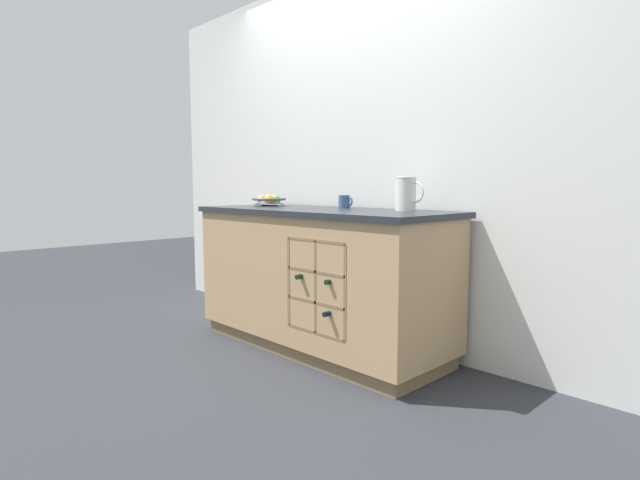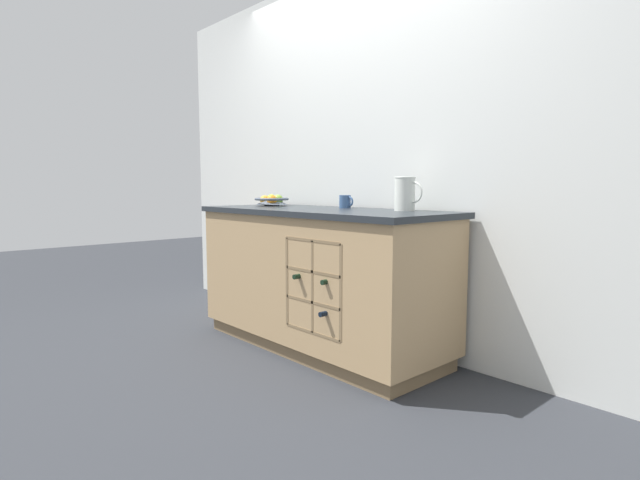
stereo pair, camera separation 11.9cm
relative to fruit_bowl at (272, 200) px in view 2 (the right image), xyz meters
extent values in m
plane|color=#2D3035|center=(0.62, -0.08, -0.95)|extent=(14.00, 14.00, 0.00)
cube|color=silver|center=(0.62, 0.32, 0.33)|extent=(4.40, 0.06, 2.55)
cube|color=olive|center=(0.62, -0.08, -0.90)|extent=(1.68, 0.60, 0.09)
cube|color=tan|center=(0.62, -0.08, -0.47)|extent=(1.74, 0.66, 0.78)
cube|color=#23282D|center=(0.62, -0.08, -0.06)|extent=(1.78, 0.70, 0.03)
cube|color=olive|center=(0.92, -0.31, -0.46)|extent=(0.45, 0.01, 0.52)
cube|color=olive|center=(0.69, -0.36, -0.46)|extent=(0.02, 0.10, 0.52)
cube|color=olive|center=(1.14, -0.36, -0.46)|extent=(0.02, 0.10, 0.52)
cube|color=olive|center=(0.92, -0.36, -0.72)|extent=(0.45, 0.10, 0.02)
cube|color=olive|center=(0.92, -0.36, -0.54)|extent=(0.45, 0.10, 0.02)
cube|color=olive|center=(0.92, -0.36, -0.37)|extent=(0.45, 0.10, 0.02)
cube|color=olive|center=(0.92, -0.36, -0.19)|extent=(0.45, 0.10, 0.02)
cube|color=olive|center=(0.92, -0.36, -0.46)|extent=(0.02, 0.10, 0.52)
cylinder|color=black|center=(1.03, -0.27, -0.58)|extent=(0.08, 0.20, 0.08)
cylinder|color=black|center=(1.03, -0.41, -0.58)|extent=(0.03, 0.09, 0.03)
cylinder|color=black|center=(0.80, -0.26, -0.41)|extent=(0.08, 0.20, 0.08)
cylinder|color=black|center=(0.80, -0.40, -0.41)|extent=(0.03, 0.09, 0.03)
cylinder|color=black|center=(1.03, -0.26, -0.41)|extent=(0.08, 0.19, 0.08)
cylinder|color=black|center=(1.03, -0.40, -0.41)|extent=(0.03, 0.08, 0.03)
cylinder|color=#4C5666|center=(0.00, 0.00, -0.03)|extent=(0.11, 0.11, 0.01)
cone|color=#4C5666|center=(0.00, 0.00, -0.01)|extent=(0.23, 0.23, 0.05)
torus|color=#4C5666|center=(0.00, 0.00, 0.01)|extent=(0.25, 0.25, 0.02)
sphere|color=#7FA838|center=(0.04, 0.03, 0.01)|extent=(0.08, 0.08, 0.08)
sphere|color=gold|center=(-0.04, -0.04, 0.00)|extent=(0.07, 0.07, 0.07)
sphere|color=#7FA838|center=(-0.04, 0.03, 0.01)|extent=(0.08, 0.08, 0.08)
sphere|color=orange|center=(0.04, -0.03, 0.00)|extent=(0.07, 0.07, 0.07)
cylinder|color=silver|center=(1.14, 0.12, 0.06)|extent=(0.12, 0.12, 0.20)
torus|color=silver|center=(1.14, 0.12, 0.15)|extent=(0.12, 0.12, 0.01)
torus|color=silver|center=(1.20, 0.12, 0.07)|extent=(0.13, 0.01, 0.13)
cylinder|color=#385684|center=(0.64, 0.12, 0.00)|extent=(0.08, 0.08, 0.09)
torus|color=#385684|center=(0.68, 0.12, 0.00)|extent=(0.07, 0.01, 0.07)
camera|label=1|loc=(2.89, -2.29, 0.10)|focal=28.00mm
camera|label=2|loc=(2.97, -2.21, 0.10)|focal=28.00mm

